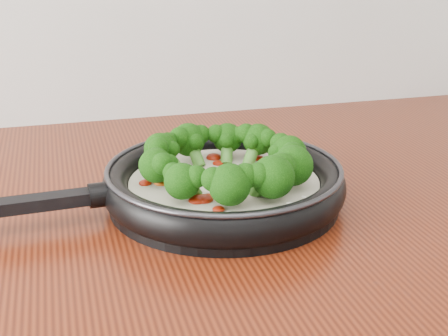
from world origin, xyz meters
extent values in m
cylinder|color=black|center=(0.11, 1.05, 0.91)|extent=(0.32, 0.32, 0.01)
torus|color=black|center=(0.11, 1.05, 0.93)|extent=(0.34, 0.34, 0.03)
torus|color=#2D2D33|center=(0.11, 1.05, 0.95)|extent=(0.33, 0.33, 0.01)
cube|color=black|center=(-0.14, 1.03, 0.93)|extent=(0.19, 0.04, 0.02)
cylinder|color=black|center=(-0.05, 1.04, 0.93)|extent=(0.03, 0.03, 0.03)
cylinder|color=beige|center=(0.11, 1.05, 0.92)|extent=(0.26, 0.26, 0.02)
ellipsoid|color=maroon|center=(0.00, 1.06, 0.93)|extent=(0.02, 0.02, 0.01)
ellipsoid|color=maroon|center=(0.11, 1.11, 0.93)|extent=(0.02, 0.02, 0.01)
ellipsoid|color=#CD530D|center=(0.09, 1.07, 0.93)|extent=(0.02, 0.02, 0.01)
ellipsoid|color=maroon|center=(0.15, 1.04, 0.93)|extent=(0.03, 0.03, 0.01)
ellipsoid|color=maroon|center=(0.19, 1.09, 0.93)|extent=(0.03, 0.03, 0.01)
ellipsoid|color=#CD530D|center=(0.14, 1.06, 0.93)|extent=(0.02, 0.02, 0.01)
ellipsoid|color=maroon|center=(0.07, 0.96, 0.93)|extent=(0.02, 0.02, 0.01)
ellipsoid|color=maroon|center=(0.20, 1.02, 0.93)|extent=(0.03, 0.03, 0.01)
ellipsoid|color=#CD530D|center=(0.11, 1.07, 0.93)|extent=(0.02, 0.02, 0.01)
ellipsoid|color=maroon|center=(0.08, 1.05, 0.93)|extent=(0.03, 0.03, 0.01)
ellipsoid|color=maroon|center=(0.06, 0.99, 0.93)|extent=(0.03, 0.03, 0.01)
ellipsoid|color=#CD530D|center=(0.14, 1.05, 0.93)|extent=(0.02, 0.02, 0.01)
ellipsoid|color=maroon|center=(0.10, 1.02, 0.93)|extent=(0.02, 0.02, 0.01)
ellipsoid|color=maroon|center=(0.18, 1.11, 0.93)|extent=(0.02, 0.02, 0.01)
ellipsoid|color=#CD530D|center=(0.15, 1.07, 0.93)|extent=(0.03, 0.03, 0.01)
ellipsoid|color=maroon|center=(0.16, 1.04, 0.93)|extent=(0.02, 0.02, 0.01)
ellipsoid|color=maroon|center=(0.12, 1.04, 0.93)|extent=(0.02, 0.02, 0.01)
ellipsoid|color=#CD530D|center=(0.02, 1.06, 0.93)|extent=(0.03, 0.03, 0.01)
ellipsoid|color=maroon|center=(0.06, 1.08, 0.93)|extent=(0.02, 0.02, 0.01)
ellipsoid|color=maroon|center=(0.11, 1.13, 0.93)|extent=(0.02, 0.02, 0.01)
ellipsoid|color=#CD530D|center=(0.07, 1.08, 0.93)|extent=(0.03, 0.03, 0.01)
ellipsoid|color=maroon|center=(0.06, 0.99, 0.93)|extent=(0.03, 0.03, 0.01)
ellipsoid|color=maroon|center=(0.07, 1.00, 0.93)|extent=(0.02, 0.02, 0.01)
ellipsoid|color=#CD530D|center=(0.05, 1.12, 0.93)|extent=(0.02, 0.02, 0.01)
ellipsoid|color=white|center=(0.03, 1.06, 0.93)|extent=(0.01, 0.01, 0.00)
ellipsoid|color=white|center=(0.19, 0.97, 0.93)|extent=(0.01, 0.01, 0.00)
ellipsoid|color=white|center=(0.11, 1.03, 0.93)|extent=(0.01, 0.01, 0.00)
ellipsoid|color=white|center=(0.14, 1.01, 0.93)|extent=(0.01, 0.01, 0.00)
ellipsoid|color=white|center=(0.09, 0.99, 0.93)|extent=(0.01, 0.01, 0.00)
ellipsoid|color=white|center=(0.08, 1.07, 0.93)|extent=(0.01, 0.01, 0.00)
ellipsoid|color=white|center=(0.20, 1.10, 0.93)|extent=(0.01, 0.01, 0.00)
ellipsoid|color=white|center=(0.11, 1.05, 0.93)|extent=(0.01, 0.01, 0.00)
ellipsoid|color=white|center=(0.09, 1.11, 0.93)|extent=(0.01, 0.01, 0.00)
ellipsoid|color=white|center=(0.09, 1.05, 0.93)|extent=(0.01, 0.01, 0.00)
ellipsoid|color=white|center=(0.12, 1.06, 0.93)|extent=(0.01, 0.01, 0.00)
ellipsoid|color=white|center=(0.18, 1.04, 0.93)|extent=(0.01, 0.01, 0.00)
ellipsoid|color=white|center=(0.06, 1.04, 0.93)|extent=(0.01, 0.01, 0.00)
ellipsoid|color=white|center=(0.12, 1.14, 0.93)|extent=(0.01, 0.01, 0.00)
ellipsoid|color=white|center=(0.16, 0.95, 0.93)|extent=(0.01, 0.01, 0.00)
ellipsoid|color=white|center=(0.11, 1.05, 0.93)|extent=(0.00, 0.01, 0.00)
ellipsoid|color=white|center=(0.08, 0.95, 0.93)|extent=(0.01, 0.01, 0.00)
ellipsoid|color=white|center=(0.18, 1.09, 0.93)|extent=(0.01, 0.01, 0.00)
cylinder|color=#4E922F|center=(0.18, 1.05, 0.95)|extent=(0.03, 0.02, 0.04)
sphere|color=black|center=(0.20, 1.05, 0.96)|extent=(0.05, 0.05, 0.05)
sphere|color=black|center=(0.19, 1.07, 0.97)|extent=(0.03, 0.03, 0.03)
sphere|color=black|center=(0.19, 1.03, 0.97)|extent=(0.03, 0.03, 0.03)
sphere|color=black|center=(0.18, 1.05, 0.96)|extent=(0.02, 0.02, 0.02)
cylinder|color=#4E922F|center=(0.16, 1.10, 0.95)|extent=(0.04, 0.04, 0.04)
sphere|color=black|center=(0.17, 1.11, 0.96)|extent=(0.05, 0.05, 0.04)
sphere|color=black|center=(0.16, 1.12, 0.97)|extent=(0.03, 0.03, 0.03)
sphere|color=black|center=(0.18, 1.09, 0.97)|extent=(0.03, 0.03, 0.03)
sphere|color=black|center=(0.16, 1.10, 0.97)|extent=(0.02, 0.02, 0.02)
cylinder|color=#4E922F|center=(0.13, 1.12, 0.95)|extent=(0.03, 0.04, 0.04)
sphere|color=black|center=(0.13, 1.13, 0.96)|extent=(0.05, 0.05, 0.04)
sphere|color=black|center=(0.12, 1.13, 0.97)|extent=(0.03, 0.03, 0.03)
sphere|color=black|center=(0.15, 1.12, 0.97)|extent=(0.03, 0.03, 0.03)
sphere|color=black|center=(0.13, 1.12, 0.96)|extent=(0.02, 0.02, 0.02)
cylinder|color=#4E922F|center=(0.08, 1.12, 0.95)|extent=(0.03, 0.04, 0.04)
sphere|color=black|center=(0.08, 1.13, 0.96)|extent=(0.05, 0.05, 0.05)
sphere|color=black|center=(0.06, 1.12, 0.97)|extent=(0.03, 0.03, 0.03)
sphere|color=black|center=(0.10, 1.14, 0.97)|extent=(0.03, 0.03, 0.03)
sphere|color=black|center=(0.08, 1.12, 0.97)|extent=(0.02, 0.02, 0.02)
cylinder|color=#4E922F|center=(0.05, 1.09, 0.95)|extent=(0.04, 0.03, 0.04)
sphere|color=black|center=(0.03, 1.10, 0.97)|extent=(0.05, 0.05, 0.04)
sphere|color=black|center=(0.03, 1.09, 0.97)|extent=(0.03, 0.03, 0.03)
sphere|color=black|center=(0.04, 1.11, 0.97)|extent=(0.03, 0.03, 0.03)
sphere|color=black|center=(0.05, 1.09, 0.97)|extent=(0.02, 0.02, 0.02)
cylinder|color=#4E922F|center=(0.04, 1.05, 0.95)|extent=(0.03, 0.02, 0.04)
sphere|color=black|center=(0.02, 1.05, 0.96)|extent=(0.05, 0.05, 0.04)
sphere|color=black|center=(0.02, 1.03, 0.97)|extent=(0.03, 0.03, 0.03)
sphere|color=black|center=(0.02, 1.07, 0.97)|extent=(0.03, 0.03, 0.03)
sphere|color=black|center=(0.03, 1.05, 0.96)|extent=(0.02, 0.02, 0.02)
cylinder|color=#4E922F|center=(0.05, 1.00, 0.94)|extent=(0.04, 0.03, 0.03)
sphere|color=black|center=(0.04, 0.99, 0.96)|extent=(0.05, 0.05, 0.04)
sphere|color=black|center=(0.05, 0.98, 0.97)|extent=(0.03, 0.03, 0.03)
sphere|color=black|center=(0.03, 1.01, 0.97)|extent=(0.03, 0.03, 0.03)
sphere|color=black|center=(0.05, 1.00, 0.96)|extent=(0.02, 0.02, 0.02)
cylinder|color=#4E922F|center=(0.09, 0.98, 0.95)|extent=(0.02, 0.04, 0.04)
sphere|color=black|center=(0.09, 0.96, 0.96)|extent=(0.05, 0.05, 0.05)
sphere|color=black|center=(0.11, 0.96, 0.97)|extent=(0.03, 0.03, 0.03)
sphere|color=black|center=(0.07, 0.97, 0.97)|extent=(0.03, 0.03, 0.03)
sphere|color=black|center=(0.09, 0.98, 0.97)|extent=(0.03, 0.03, 0.03)
cylinder|color=#4E922F|center=(0.14, 0.98, 0.95)|extent=(0.03, 0.04, 0.04)
sphere|color=black|center=(0.14, 0.96, 0.97)|extent=(0.06, 0.06, 0.05)
sphere|color=black|center=(0.16, 0.98, 0.97)|extent=(0.03, 0.03, 0.03)
sphere|color=black|center=(0.12, 0.96, 0.97)|extent=(0.03, 0.03, 0.03)
sphere|color=black|center=(0.14, 0.98, 0.97)|extent=(0.03, 0.03, 0.03)
cylinder|color=#4E922F|center=(0.16, 1.01, 0.95)|extent=(0.04, 0.03, 0.04)
sphere|color=black|center=(0.18, 0.99, 0.97)|extent=(0.05, 0.05, 0.05)
sphere|color=black|center=(0.19, 1.01, 0.97)|extent=(0.03, 0.03, 0.03)
sphere|color=black|center=(0.17, 0.98, 0.97)|extent=(0.03, 0.03, 0.03)
sphere|color=black|center=(0.17, 1.01, 0.97)|extent=(0.03, 0.03, 0.03)
camera|label=1|loc=(-0.10, 0.32, 1.23)|focal=49.64mm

